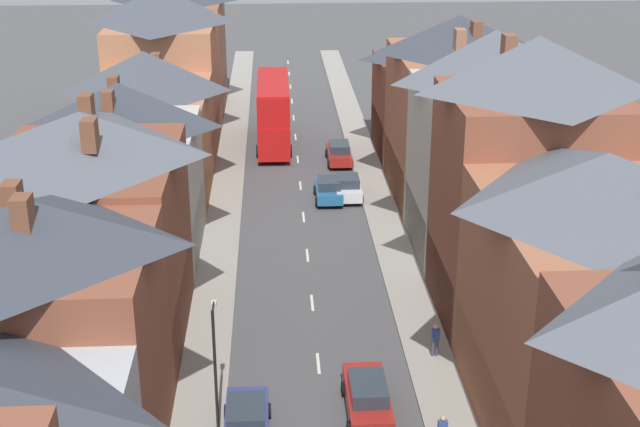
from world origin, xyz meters
TOP-DOWN VIEW (x-y plane):
  - pavement_left at (-5.10, 38.00)m, footprint 2.20×104.00m
  - pavement_right at (5.10, 38.00)m, footprint 2.20×104.00m
  - centre_line_dashes at (0.00, 36.00)m, footprint 0.14×97.80m
  - terrace_row_left at (-10.18, 28.15)m, footprint 8.00×81.68m
  - terrace_row_right at (10.19, 20.52)m, footprint 8.00×65.68m
  - double_decker_bus_lead at (-1.81, 51.63)m, footprint 2.74×10.80m
  - car_near_blue at (1.80, 38.93)m, footprint 1.90×3.87m
  - car_near_silver at (3.10, 46.97)m, footprint 1.90×4.43m
  - car_parked_left_b at (3.10, 39.27)m, footprint 1.90×3.83m
  - car_mid_white at (-3.10, 12.55)m, footprint 1.90×4.17m
  - car_far_grey at (1.80, 13.87)m, footprint 1.90×4.59m
  - pedestrian_far_left at (5.34, 18.17)m, footprint 0.36×0.22m
  - street_lamp at (-4.25, 13.02)m, footprint 0.20×1.12m

SIDE VIEW (x-z plane):
  - centre_line_dashes at x=0.00m, z-range 0.00..0.01m
  - pavement_left at x=-5.10m, z-range 0.00..0.14m
  - pavement_right at x=5.10m, z-range 0.00..0.14m
  - car_near_blue at x=1.80m, z-range 0.01..1.59m
  - car_mid_white at x=-3.10m, z-range 0.01..1.59m
  - car_near_silver at x=3.10m, z-range 0.01..1.62m
  - car_parked_left_b at x=3.10m, z-range 0.00..1.63m
  - car_far_grey at x=1.80m, z-range 0.01..1.68m
  - pedestrian_far_left at x=5.34m, z-range 0.23..1.84m
  - double_decker_bus_lead at x=-1.81m, z-range 0.17..5.47m
  - street_lamp at x=-4.25m, z-range 0.49..5.99m
  - terrace_row_left at x=-10.18m, z-range -1.15..12.47m
  - terrace_row_right at x=10.19m, z-range -1.06..12.88m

